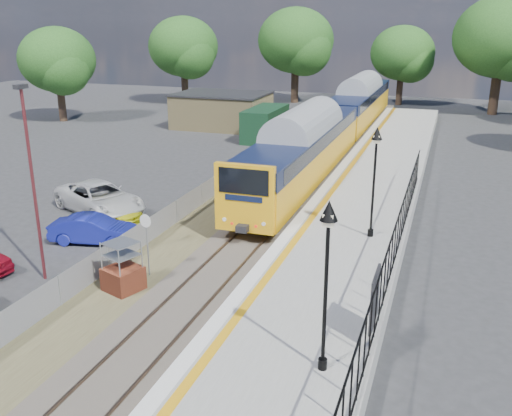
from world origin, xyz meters
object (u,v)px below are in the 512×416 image
at_px(car_blue, 94,229).
at_px(victorian_lamp_south, 327,248).
at_px(carpark_lamp, 32,174).
at_px(brick_plinth, 122,268).
at_px(car_yellow, 111,210).
at_px(train, 338,120).
at_px(speed_sign, 147,235).
at_px(victorian_lamp_north, 376,157).
at_px(car_white, 100,198).

bearing_deg(car_blue, victorian_lamp_south, -133.53).
relative_size(victorian_lamp_south, carpark_lamp, 0.62).
distance_m(victorian_lamp_south, brick_plinth, 9.70).
bearing_deg(car_blue, carpark_lamp, 173.60).
distance_m(victorian_lamp_south, car_yellow, 17.07).
distance_m(train, speed_sign, 24.55).
xyz_separation_m(victorian_lamp_north, train, (-5.30, 19.57, -1.96)).
bearing_deg(carpark_lamp, brick_plinth, 1.48).
xyz_separation_m(victorian_lamp_north, car_blue, (-11.87, -2.48, -3.66)).
bearing_deg(brick_plinth, carpark_lamp, -178.52).
bearing_deg(speed_sign, car_white, 146.91).
height_order(victorian_lamp_north, car_yellow, victorian_lamp_north).
xyz_separation_m(carpark_lamp, car_blue, (-0.35, 3.83, -3.56)).
bearing_deg(train, car_yellow, -111.37).
bearing_deg(train, victorian_lamp_south, -79.46).
distance_m(speed_sign, car_white, 8.70).
distance_m(victorian_lamp_north, car_yellow, 13.35).
relative_size(train, carpark_lamp, 5.52).
relative_size(brick_plinth, car_yellow, 0.53).
height_order(brick_plinth, car_blue, brick_plinth).
height_order(brick_plinth, car_white, brick_plinth).
bearing_deg(victorian_lamp_south, car_yellow, 141.38).
distance_m(victorian_lamp_south, speed_sign, 9.86).
height_order(car_blue, car_white, car_white).
bearing_deg(speed_sign, victorian_lamp_south, -21.54).
bearing_deg(car_white, car_blue, -123.57).
distance_m(brick_plinth, carpark_lamp, 4.74).
height_order(victorian_lamp_north, speed_sign, victorian_lamp_north).
height_order(victorian_lamp_south, car_white, victorian_lamp_south).
relative_size(victorian_lamp_south, car_blue, 1.20).
distance_m(train, car_white, 20.38).
bearing_deg(train, victorian_lamp_north, -74.85).
bearing_deg(victorian_lamp_south, car_blue, 148.06).
relative_size(victorian_lamp_north, carpark_lamp, 0.62).
distance_m(brick_plinth, speed_sign, 1.61).
bearing_deg(car_white, carpark_lamp, -135.29).
relative_size(victorian_lamp_north, car_blue, 1.20).
xyz_separation_m(victorian_lamp_south, car_white, (-14.18, 11.20, -3.51)).
bearing_deg(victorian_lamp_north, brick_plinth, -142.41).
height_order(train, car_yellow, train).
bearing_deg(brick_plinth, speed_sign, 78.61).
relative_size(train, car_white, 7.24).
xyz_separation_m(victorian_lamp_north, car_white, (-13.98, 1.20, -3.51)).
bearing_deg(brick_plinth, victorian_lamp_north, 37.59).
bearing_deg(car_blue, brick_plinth, -146.19).
height_order(victorian_lamp_south, train, victorian_lamp_south).
height_order(car_yellow, car_white, car_white).
relative_size(speed_sign, car_yellow, 0.70).
height_order(brick_plinth, speed_sign, speed_sign).
distance_m(victorian_lamp_north, car_white, 14.47).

